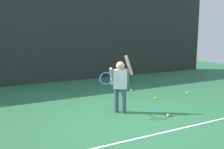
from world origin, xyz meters
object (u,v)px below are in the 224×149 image
object	(u,v)px
ball_hopper	(124,76)
tennis_player	(120,82)
tennis_ball_2	(131,90)
tennis_ball_4	(168,115)
tennis_ball_5	(156,98)
tennis_ball_0	(187,93)

from	to	relation	value
ball_hopper	tennis_player	bearing A→B (deg)	-122.42
tennis_player	ball_hopper	bearing A→B (deg)	92.26
tennis_ball_2	tennis_ball_4	bearing A→B (deg)	-103.32
ball_hopper	tennis_ball_5	bearing A→B (deg)	-97.50
ball_hopper	tennis_ball_2	world-z (taller)	ball_hopper
tennis_player	tennis_ball_2	size ratio (longest dim) A/B	20.46
tennis_player	tennis_ball_0	xyz separation A→B (m)	(2.72, 0.61, -0.69)
tennis_player	tennis_ball_2	xyz separation A→B (m)	(1.41, 1.72, -0.69)
tennis_ball_0	tennis_ball_4	world-z (taller)	same
tennis_player	ball_hopper	xyz separation A→B (m)	(1.80, 2.84, -0.44)
ball_hopper	tennis_ball_0	bearing A→B (deg)	-67.71
tennis_player	tennis_ball_2	world-z (taller)	tennis_player
tennis_ball_5	tennis_ball_2	bearing A→B (deg)	94.93
ball_hopper	tennis_ball_2	size ratio (longest dim) A/B	8.52
tennis_ball_0	tennis_ball_4	size ratio (longest dim) A/B	1.00
tennis_ball_0	ball_hopper	bearing A→B (deg)	112.29
tennis_player	tennis_ball_2	distance (m)	2.33
ball_hopper	tennis_ball_0	xyz separation A→B (m)	(0.91, -2.23, -0.26)
tennis_ball_4	tennis_ball_0	bearing A→B (deg)	35.74
tennis_player	tennis_ball_0	bearing A→B (deg)	47.42
tennis_ball_0	tennis_ball_2	size ratio (longest dim) A/B	1.00
tennis_ball_0	tennis_ball_5	xyz separation A→B (m)	(-1.21, -0.04, 0.00)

